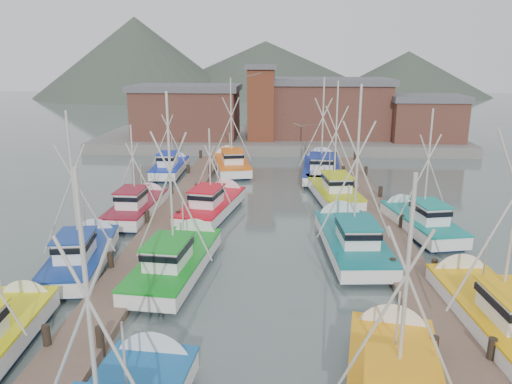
# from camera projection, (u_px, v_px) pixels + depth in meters

# --- Properties ---
(ground) EXTENTS (260.00, 260.00, 0.00)m
(ground) POSITION_uv_depth(u_px,v_px,m) (270.00, 262.00, 26.75)
(ground) COLOR #4F5E5C
(ground) RESTS_ON ground
(dock_left) EXTENTS (2.30, 46.00, 1.50)m
(dock_left) POSITION_uv_depth(u_px,v_px,m) (160.00, 231.00, 30.96)
(dock_left) COLOR brown
(dock_left) RESTS_ON ground
(dock_right) EXTENTS (2.30, 46.00, 1.50)m
(dock_right) POSITION_uv_depth(u_px,v_px,m) (388.00, 235.00, 30.22)
(dock_right) COLOR brown
(dock_right) RESTS_ON ground
(quay) EXTENTS (44.00, 16.00, 1.20)m
(quay) POSITION_uv_depth(u_px,v_px,m) (278.00, 140.00, 62.23)
(quay) COLOR gray
(quay) RESTS_ON ground
(shed_left) EXTENTS (12.72, 8.48, 6.20)m
(shed_left) POSITION_uv_depth(u_px,v_px,m) (187.00, 111.00, 59.90)
(shed_left) COLOR brown
(shed_left) RESTS_ON quay
(shed_center) EXTENTS (14.84, 9.54, 6.90)m
(shed_center) POSITION_uv_depth(u_px,v_px,m) (328.00, 107.00, 60.84)
(shed_center) COLOR brown
(shed_center) RESTS_ON quay
(shed_right) EXTENTS (8.48, 6.36, 5.20)m
(shed_right) POSITION_uv_depth(u_px,v_px,m) (425.00, 117.00, 57.59)
(shed_right) COLOR brown
(shed_right) RESTS_ON quay
(lookout_tower) EXTENTS (3.60, 3.60, 8.50)m
(lookout_tower) POSITION_uv_depth(u_px,v_px,m) (261.00, 102.00, 57.18)
(lookout_tower) COLOR brown
(lookout_tower) RESTS_ON quay
(distant_hills) EXTENTS (175.00, 140.00, 42.00)m
(distant_hills) POSITION_uv_depth(u_px,v_px,m) (238.00, 94.00, 145.50)
(distant_hills) COLOR #414D40
(distant_hills) RESTS_ON ground
(boat_4) EXTENTS (3.93, 9.21, 9.92)m
(boat_4) POSITION_uv_depth(u_px,v_px,m) (179.00, 260.00, 25.38)
(boat_4) COLOR #102037
(boat_4) RESTS_ON ground
(boat_5) EXTENTS (4.08, 9.79, 10.19)m
(boat_5) POSITION_uv_depth(u_px,v_px,m) (350.00, 239.00, 28.28)
(boat_5) COLOR #102037
(boat_5) RESTS_ON ground
(boat_6) EXTENTS (3.61, 8.44, 8.86)m
(boat_6) POSITION_uv_depth(u_px,v_px,m) (83.00, 254.00, 26.07)
(boat_6) COLOR #102037
(boat_6) RESTS_ON ground
(boat_7) EXTENTS (4.40, 9.15, 11.13)m
(boat_7) POSITION_uv_depth(u_px,v_px,m) (491.00, 310.00, 20.36)
(boat_7) COLOR #102037
(boat_7) RESTS_ON ground
(boat_8) EXTENTS (4.14, 9.03, 6.81)m
(boat_8) POSITION_uv_depth(u_px,v_px,m) (214.00, 204.00, 34.83)
(boat_8) COLOR #102037
(boat_8) RESTS_ON ground
(boat_9) EXTENTS (3.96, 9.26, 9.74)m
(boat_9) POSITION_uv_depth(u_px,v_px,m) (331.00, 190.00, 38.65)
(boat_9) COLOR #102037
(boat_9) RESTS_ON ground
(boat_10) EXTENTS (2.93, 8.07, 7.00)m
(boat_10) POSITION_uv_depth(u_px,v_px,m) (139.00, 206.00, 34.40)
(boat_10) COLOR #102037
(boat_10) RESTS_ON ground
(boat_11) EXTENTS (3.95, 8.27, 8.37)m
(boat_11) POSITION_uv_depth(u_px,v_px,m) (418.00, 221.00, 31.35)
(boat_11) COLOR #102037
(boat_11) RESTS_ON ground
(boat_12) EXTENTS (4.62, 9.60, 9.58)m
(boat_12) POSITION_uv_depth(u_px,v_px,m) (231.00, 163.00, 48.13)
(boat_12) COLOR #102037
(boat_12) RESTS_ON ground
(boat_13) EXTENTS (4.03, 10.36, 9.89)m
(boat_13) POSITION_uv_depth(u_px,v_px,m) (321.00, 168.00, 46.00)
(boat_13) COLOR #102037
(boat_13) RESTS_ON ground
(boat_14) EXTENTS (3.09, 7.89, 7.52)m
(boat_14) POSITION_uv_depth(u_px,v_px,m) (171.00, 167.00, 46.65)
(boat_14) COLOR #102037
(boat_14) RESTS_ON ground
(gull_near) EXTENTS (1.52, 0.66, 0.24)m
(gull_near) POSITION_uv_depth(u_px,v_px,m) (246.00, 75.00, 22.97)
(gull_near) COLOR gray
(gull_near) RESTS_ON ground
(gull_far) EXTENTS (1.46, 0.64, 0.24)m
(gull_far) POSITION_uv_depth(u_px,v_px,m) (305.00, 125.00, 31.17)
(gull_far) COLOR gray
(gull_far) RESTS_ON ground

